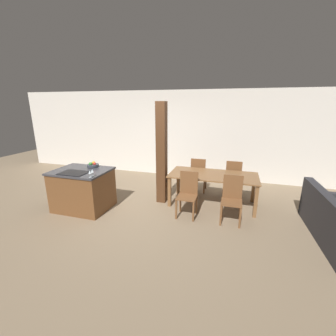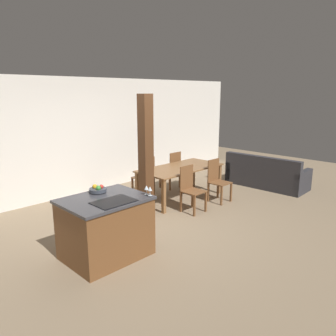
{
  "view_description": "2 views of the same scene",
  "coord_description": "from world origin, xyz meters",
  "px_view_note": "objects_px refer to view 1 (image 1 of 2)",
  "views": [
    {
      "loc": [
        1.94,
        -4.26,
        2.28
      ],
      "look_at": [
        0.6,
        0.2,
        0.95
      ],
      "focal_mm": 24.0,
      "sensor_mm": 36.0,
      "label": 1
    },
    {
      "loc": [
        -3.73,
        -4.09,
        2.38
      ],
      "look_at": [
        0.6,
        0.2,
        0.95
      ],
      "focal_mm": 35.0,
      "sensor_mm": 36.0,
      "label": 2
    }
  ],
  "objects_px": {
    "dining_chair_far_right": "(233,177)",
    "dining_chair_near_right": "(232,198)",
    "wine_glass_middle": "(92,171)",
    "dining_chair_far_left": "(198,174)",
    "kitchen_island": "(83,189)",
    "wine_glass_near": "(90,172)",
    "dining_chair_near_left": "(188,193)",
    "fruit_bowl": "(93,165)",
    "timber_post": "(162,154)",
    "dining_table": "(213,178)"
  },
  "relations": [
    {
      "from": "dining_chair_far_right",
      "to": "dining_chair_near_right",
      "type": "bearing_deg",
      "value": 90.0
    },
    {
      "from": "wine_glass_middle",
      "to": "dining_chair_far_left",
      "type": "height_order",
      "value": "wine_glass_middle"
    },
    {
      "from": "dining_chair_far_left",
      "to": "dining_chair_far_right",
      "type": "distance_m",
      "value": 0.89
    },
    {
      "from": "kitchen_island",
      "to": "wine_glass_near",
      "type": "distance_m",
      "value": 0.86
    },
    {
      "from": "wine_glass_middle",
      "to": "dining_chair_near_left",
      "type": "distance_m",
      "value": 1.98
    },
    {
      "from": "fruit_bowl",
      "to": "dining_chair_far_left",
      "type": "relative_size",
      "value": 0.28
    },
    {
      "from": "fruit_bowl",
      "to": "timber_post",
      "type": "distance_m",
      "value": 1.59
    },
    {
      "from": "fruit_bowl",
      "to": "wine_glass_near",
      "type": "height_order",
      "value": "wine_glass_near"
    },
    {
      "from": "wine_glass_near",
      "to": "dining_chair_near_left",
      "type": "height_order",
      "value": "wine_glass_near"
    },
    {
      "from": "fruit_bowl",
      "to": "wine_glass_near",
      "type": "relative_size",
      "value": 1.86
    },
    {
      "from": "dining_chair_far_right",
      "to": "fruit_bowl",
      "type": "bearing_deg",
      "value": 24.97
    },
    {
      "from": "dining_table",
      "to": "dining_chair_near_left",
      "type": "height_order",
      "value": "dining_chair_near_left"
    },
    {
      "from": "wine_glass_middle",
      "to": "dining_chair_near_left",
      "type": "height_order",
      "value": "wine_glass_middle"
    },
    {
      "from": "wine_glass_near",
      "to": "wine_glass_middle",
      "type": "distance_m",
      "value": 0.08
    },
    {
      "from": "dining_table",
      "to": "dining_chair_far_right",
      "type": "distance_m",
      "value": 0.84
    },
    {
      "from": "fruit_bowl",
      "to": "dining_chair_near_left",
      "type": "distance_m",
      "value": 2.25
    },
    {
      "from": "dining_chair_far_right",
      "to": "timber_post",
      "type": "relative_size",
      "value": 0.4
    },
    {
      "from": "timber_post",
      "to": "kitchen_island",
      "type": "bearing_deg",
      "value": -150.82
    },
    {
      "from": "wine_glass_middle",
      "to": "timber_post",
      "type": "relative_size",
      "value": 0.06
    },
    {
      "from": "dining_chair_far_left",
      "to": "wine_glass_near",
      "type": "bearing_deg",
      "value": 50.27
    },
    {
      "from": "dining_chair_far_left",
      "to": "dining_chair_far_right",
      "type": "height_order",
      "value": "same"
    },
    {
      "from": "wine_glass_middle",
      "to": "dining_chair_far_right",
      "type": "bearing_deg",
      "value": 37.7
    },
    {
      "from": "dining_chair_near_left",
      "to": "dining_chair_far_right",
      "type": "bearing_deg",
      "value": 57.26
    },
    {
      "from": "kitchen_island",
      "to": "dining_chair_near_right",
      "type": "distance_m",
      "value": 3.21
    },
    {
      "from": "wine_glass_near",
      "to": "dining_table",
      "type": "distance_m",
      "value": 2.68
    },
    {
      "from": "wine_glass_middle",
      "to": "dining_chair_near_right",
      "type": "xyz_separation_m",
      "value": [
        2.67,
        0.68,
        -0.53
      ]
    },
    {
      "from": "kitchen_island",
      "to": "dining_chair_near_right",
      "type": "xyz_separation_m",
      "value": [
        3.19,
        0.36,
        0.03
      ]
    },
    {
      "from": "dining_chair_near_right",
      "to": "timber_post",
      "type": "distance_m",
      "value": 1.84
    },
    {
      "from": "wine_glass_near",
      "to": "dining_chair_near_left",
      "type": "xyz_separation_m",
      "value": [
        1.78,
        0.76,
        -0.53
      ]
    },
    {
      "from": "dining_chair_far_left",
      "to": "timber_post",
      "type": "relative_size",
      "value": 0.4
    },
    {
      "from": "wine_glass_near",
      "to": "timber_post",
      "type": "bearing_deg",
      "value": 50.53
    },
    {
      "from": "dining_table",
      "to": "dining_chair_far_right",
      "type": "relative_size",
      "value": 2.13
    },
    {
      "from": "wine_glass_middle",
      "to": "timber_post",
      "type": "height_order",
      "value": "timber_post"
    },
    {
      "from": "fruit_bowl",
      "to": "dining_chair_far_left",
      "type": "xyz_separation_m",
      "value": [
        2.2,
        1.44,
        -0.46
      ]
    },
    {
      "from": "dining_chair_far_right",
      "to": "wine_glass_middle",
      "type": "bearing_deg",
      "value": 37.7
    },
    {
      "from": "kitchen_island",
      "to": "dining_chair_far_right",
      "type": "bearing_deg",
      "value": 28.7
    },
    {
      "from": "kitchen_island",
      "to": "dining_chair_far_right",
      "type": "distance_m",
      "value": 3.64
    },
    {
      "from": "dining_chair_near_left",
      "to": "dining_chair_near_right",
      "type": "xyz_separation_m",
      "value": [
        0.89,
        0.0,
        0.0
      ]
    },
    {
      "from": "fruit_bowl",
      "to": "dining_chair_near_right",
      "type": "height_order",
      "value": "fruit_bowl"
    },
    {
      "from": "wine_glass_near",
      "to": "dining_chair_near_left",
      "type": "relative_size",
      "value": 0.15
    },
    {
      "from": "fruit_bowl",
      "to": "wine_glass_middle",
      "type": "relative_size",
      "value": 1.86
    },
    {
      "from": "wine_glass_near",
      "to": "dining_table",
      "type": "xyz_separation_m",
      "value": [
        2.22,
        1.45,
        -0.37
      ]
    },
    {
      "from": "timber_post",
      "to": "dining_chair_near_right",
      "type": "bearing_deg",
      "value": -17.51
    },
    {
      "from": "fruit_bowl",
      "to": "dining_chair_far_right",
      "type": "relative_size",
      "value": 0.28
    },
    {
      "from": "wine_glass_middle",
      "to": "timber_post",
      "type": "distance_m",
      "value": 1.59
    },
    {
      "from": "kitchen_island",
      "to": "wine_glass_middle",
      "type": "xyz_separation_m",
      "value": [
        0.52,
        -0.32,
        0.56
      ]
    },
    {
      "from": "dining_table",
      "to": "dining_chair_far_left",
      "type": "distance_m",
      "value": 0.84
    },
    {
      "from": "dining_chair_near_right",
      "to": "dining_chair_near_left",
      "type": "bearing_deg",
      "value": 180.0
    },
    {
      "from": "kitchen_island",
      "to": "dining_chair_near_right",
      "type": "bearing_deg",
      "value": 6.46
    },
    {
      "from": "wine_glass_near",
      "to": "dining_chair_far_right",
      "type": "xyz_separation_m",
      "value": [
        2.67,
        2.14,
        -0.53
      ]
    }
  ]
}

